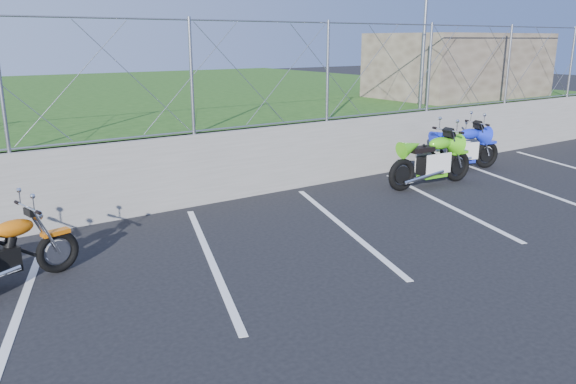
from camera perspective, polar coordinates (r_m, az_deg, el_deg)
ground at (r=7.09m, az=-4.26°, el=-9.16°), size 90.00×90.00×0.00m
retaining_wall at (r=9.92m, az=-14.59°, el=1.48°), size 30.00×0.22×1.30m
grass_field at (r=19.51m, az=-24.89°, el=7.12°), size 30.00×20.00×1.30m
stone_building at (r=17.66m, az=16.96°, el=12.23°), size 5.00×3.00×1.80m
chain_link_fence at (r=9.68m, az=-15.25°, el=11.01°), size 28.00×0.03×2.00m
sign_pole at (r=14.10m, az=13.61°, el=14.31°), size 0.08×0.08×3.00m
parking_lines at (r=8.47m, az=-0.65°, el=-4.96°), size 18.29×4.31×0.01m
naked_orange at (r=7.59m, az=-26.94°, el=-5.84°), size 1.90×0.66×0.96m
sportbike_green at (r=11.89m, az=14.44°, el=2.93°), size 2.20×0.78×1.14m
sportbike_blue at (r=13.52m, az=17.24°, el=4.09°), size 2.09×0.77×1.10m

